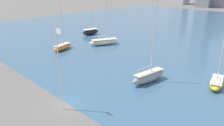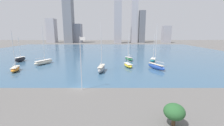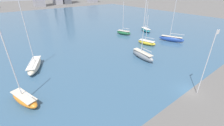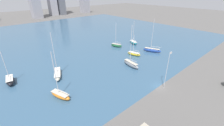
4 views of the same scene
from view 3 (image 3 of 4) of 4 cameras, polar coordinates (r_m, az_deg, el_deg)
name	(u,v)px [view 3 (image 3 of 4)]	position (r m, az deg, el deg)	size (l,w,h in m)	color
ground_plane	(188,91)	(33.72, 27.09, -9.41)	(500.00, 500.00, 0.00)	#605E5B
harbor_water	(59,26)	(85.82, -19.49, 13.30)	(180.00, 140.00, 0.00)	#385B7A
flag_pole	(207,62)	(30.69, 32.45, 0.24)	(1.24, 0.14, 12.45)	silver
sailboat_teal	(146,30)	(71.21, 12.71, 12.28)	(4.84, 7.16, 12.89)	#1E757F
sailboat_orange	(24,98)	(31.03, -30.42, -11.54)	(4.25, 7.49, 14.16)	orange
sailboat_blue	(171,38)	(60.66, 21.69, 8.67)	(5.26, 8.80, 16.32)	#284CA8
sailboat_green	(124,32)	(65.21, 4.47, 11.58)	(4.48, 6.69, 13.12)	#236B3D
sailboat_gray	(143,55)	(43.13, 11.56, 3.05)	(2.86, 8.49, 16.74)	gray
sailboat_yellow	(147,42)	(54.59, 13.08, 7.67)	(3.84, 6.87, 9.93)	yellow
sailboat_cream	(35,65)	(41.84, -27.42, -0.71)	(6.16, 9.63, 15.89)	beige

